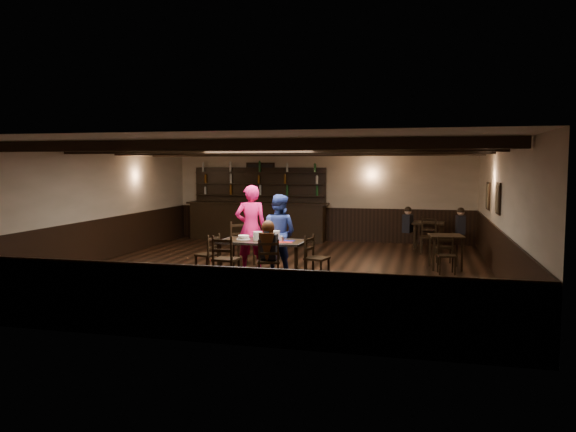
% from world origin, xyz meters
% --- Properties ---
extents(ground, '(10.00, 10.00, 0.00)m').
position_xyz_m(ground, '(0.00, 0.00, 0.00)').
color(ground, black).
rests_on(ground, ground).
extents(room_shell, '(9.02, 10.02, 2.71)m').
position_xyz_m(room_shell, '(0.01, 0.04, 1.75)').
color(room_shell, beige).
rests_on(room_shell, ground).
extents(dining_table, '(1.76, 0.94, 0.75)m').
position_xyz_m(dining_table, '(-0.16, -0.74, 0.68)').
color(dining_table, black).
rests_on(dining_table, ground).
extents(chair_near_left, '(0.47, 0.45, 0.95)m').
position_xyz_m(chair_near_left, '(-0.68, -1.60, 0.55)').
color(chair_near_left, black).
rests_on(chair_near_left, ground).
extents(chair_near_right, '(0.51, 0.50, 0.90)m').
position_xyz_m(chair_near_right, '(0.17, -1.51, 0.52)').
color(chair_near_right, black).
rests_on(chair_near_right, ground).
extents(chair_end_left, '(0.50, 0.51, 0.87)m').
position_xyz_m(chair_end_left, '(-1.24, -0.89, 0.51)').
color(chair_end_left, black).
rests_on(chair_end_left, ground).
extents(chair_end_right, '(0.49, 0.51, 0.90)m').
position_xyz_m(chair_end_right, '(0.90, -0.85, 0.53)').
color(chair_end_right, black).
rests_on(chair_end_right, ground).
extents(chair_far_pushed, '(0.64, 0.64, 0.99)m').
position_xyz_m(chair_far_pushed, '(-1.07, 0.55, 0.58)').
color(chair_far_pushed, black).
rests_on(chair_far_pushed, ground).
extents(woman_pink, '(0.79, 0.67, 1.85)m').
position_xyz_m(woman_pink, '(-0.63, -0.07, 0.92)').
color(woman_pink, '#F11665').
rests_on(woman_pink, ground).
extents(man_blue, '(0.93, 0.80, 1.66)m').
position_xyz_m(man_blue, '(0.01, -0.13, 0.83)').
color(man_blue, navy).
rests_on(man_blue, ground).
extents(seated_person, '(0.33, 0.49, 0.80)m').
position_xyz_m(seated_person, '(0.15, -1.45, 0.82)').
color(seated_person, black).
rests_on(seated_person, ground).
extents(cake, '(0.28, 0.28, 0.09)m').
position_xyz_m(cake, '(-0.59, -0.70, 0.79)').
color(cake, white).
rests_on(cake, dining_table).
extents(plate_stack_a, '(0.19, 0.19, 0.18)m').
position_xyz_m(plate_stack_a, '(-0.27, -0.74, 0.84)').
color(plate_stack_a, white).
rests_on(plate_stack_a, dining_table).
extents(plate_stack_b, '(0.17, 0.17, 0.20)m').
position_xyz_m(plate_stack_b, '(0.09, -0.66, 0.85)').
color(plate_stack_b, white).
rests_on(plate_stack_b, dining_table).
extents(tea_light, '(0.05, 0.05, 0.06)m').
position_xyz_m(tea_light, '(-0.10, -0.62, 0.78)').
color(tea_light, '#A5A8AD').
rests_on(tea_light, dining_table).
extents(salt_shaker, '(0.04, 0.04, 0.10)m').
position_xyz_m(salt_shaker, '(0.23, -0.79, 0.80)').
color(salt_shaker, silver).
rests_on(salt_shaker, dining_table).
extents(pepper_shaker, '(0.04, 0.04, 0.10)m').
position_xyz_m(pepper_shaker, '(0.28, -0.83, 0.80)').
color(pepper_shaker, '#A5A8AD').
rests_on(pepper_shaker, dining_table).
extents(drink_glass, '(0.06, 0.06, 0.10)m').
position_xyz_m(drink_glass, '(0.19, -0.62, 0.80)').
color(drink_glass, silver).
rests_on(drink_glass, dining_table).
extents(menu_red, '(0.34, 0.26, 0.00)m').
position_xyz_m(menu_red, '(0.33, -0.88, 0.75)').
color(menu_red, maroon).
rests_on(menu_red, dining_table).
extents(menu_blue, '(0.31, 0.24, 0.00)m').
position_xyz_m(menu_blue, '(0.33, -0.67, 0.75)').
color(menu_blue, '#101053').
rests_on(menu_blue, dining_table).
extents(bar_counter, '(4.33, 0.70, 2.20)m').
position_xyz_m(bar_counter, '(-1.91, 4.72, 0.73)').
color(bar_counter, black).
rests_on(bar_counter, ground).
extents(back_table_a, '(0.80, 0.80, 0.75)m').
position_xyz_m(back_table_a, '(3.48, 1.08, 0.64)').
color(back_table_a, black).
rests_on(back_table_a, ground).
extents(back_table_b, '(0.88, 0.88, 0.75)m').
position_xyz_m(back_table_b, '(3.13, 3.78, 0.65)').
color(back_table_b, black).
rests_on(back_table_b, ground).
extents(bg_patron_left, '(0.29, 0.38, 0.70)m').
position_xyz_m(bg_patron_left, '(2.59, 3.74, 0.81)').
color(bg_patron_left, black).
rests_on(bg_patron_left, ground).
extents(bg_patron_right, '(0.24, 0.36, 0.70)m').
position_xyz_m(bg_patron_right, '(3.95, 3.72, 0.81)').
color(bg_patron_right, black).
rests_on(bg_patron_right, ground).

